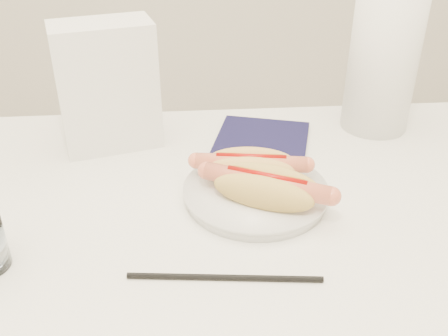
{
  "coord_description": "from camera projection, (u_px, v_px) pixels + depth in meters",
  "views": [
    {
      "loc": [
        0.01,
        -0.58,
        1.2
      ],
      "look_at": [
        0.06,
        0.05,
        0.82
      ],
      "focal_mm": 41.18,
      "sensor_mm": 36.0,
      "label": 1
    }
  ],
  "objects": [
    {
      "name": "table",
      "position": [
        185.0,
        262.0,
        0.75
      ],
      "size": [
        1.2,
        0.8,
        0.75
      ],
      "color": "white",
      "rests_on": "ground"
    },
    {
      "name": "plate",
      "position": [
        255.0,
        194.0,
        0.79
      ],
      "size": [
        0.21,
        0.21,
        0.02
      ],
      "primitive_type": "cylinder",
      "rotation": [
        0.0,
        0.0,
        -0.0
      ],
      "color": "white",
      "rests_on": "table"
    },
    {
      "name": "hotdog_left",
      "position": [
        251.0,
        167.0,
        0.8
      ],
      "size": [
        0.17,
        0.09,
        0.05
      ],
      "rotation": [
        0.0,
        0.0,
        -0.15
      ],
      "color": "#EAB45D",
      "rests_on": "plate"
    },
    {
      "name": "hotdog_right",
      "position": [
        266.0,
        188.0,
        0.74
      ],
      "size": [
        0.18,
        0.13,
        0.05
      ],
      "rotation": [
        0.0,
        0.0,
        -0.45
      ],
      "color": "#D8B154",
      "rests_on": "plate"
    },
    {
      "name": "chopstick_near",
      "position": [
        225.0,
        277.0,
        0.64
      ],
      "size": [
        0.24,
        0.03,
        0.01
      ],
      "primitive_type": "cylinder",
      "rotation": [
        0.0,
        1.57,
        -0.11
      ],
      "color": "black",
      "rests_on": "table"
    },
    {
      "name": "napkin_box",
      "position": [
        107.0,
        86.0,
        0.89
      ],
      "size": [
        0.19,
        0.13,
        0.22
      ],
      "primitive_type": "cube",
      "rotation": [
        0.0,
        0.0,
        0.26
      ],
      "color": "white",
      "rests_on": "table"
    },
    {
      "name": "navy_napkin",
      "position": [
        262.0,
        140.0,
        0.95
      ],
      "size": [
        0.2,
        0.2,
        0.01
      ],
      "primitive_type": "cube",
      "rotation": [
        0.0,
        0.0,
        -0.28
      ],
      "color": "#111033",
      "rests_on": "table"
    },
    {
      "name": "paper_towel_roll",
      "position": [
        384.0,
        56.0,
        0.93
      ],
      "size": [
        0.16,
        0.16,
        0.28
      ],
      "primitive_type": "cylinder",
      "rotation": [
        0.0,
        0.0,
        -0.35
      ],
      "color": "white",
      "rests_on": "table"
    }
  ]
}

